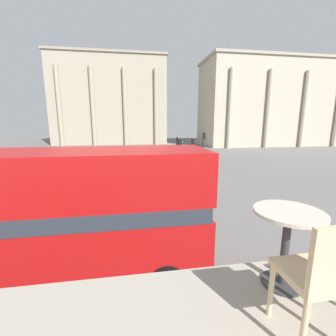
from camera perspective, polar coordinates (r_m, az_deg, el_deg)
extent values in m
cylinder|color=black|center=(9.17, -2.77, -17.81)|extent=(1.07, 0.22, 1.07)
cylinder|color=black|center=(7.18, -0.37, -27.13)|extent=(1.07, 0.22, 1.07)
cube|color=#B71414|center=(8.28, -31.69, -16.29)|extent=(10.79, 2.41, 1.71)
cube|color=#2D3842|center=(7.87, -32.51, -9.23)|extent=(10.58, 2.43, 0.45)
cube|color=#B71414|center=(7.61, -33.30, -2.22)|extent=(10.79, 2.41, 1.53)
cylinder|color=#2D2D30|center=(2.61, 26.79, -24.56)|extent=(0.36, 0.36, 0.02)
cylinder|color=#2D2D30|center=(2.43, 27.56, -17.78)|extent=(0.07, 0.07, 0.68)
cylinder|color=beige|center=(2.28, 28.39, -9.91)|extent=(0.60, 0.60, 0.03)
cylinder|color=#D1B789|center=(2.13, 24.70, -26.37)|extent=(0.04, 0.04, 0.44)
cylinder|color=#D1B789|center=(2.31, 32.38, -23.85)|extent=(0.04, 0.04, 0.44)
cylinder|color=#D1B789|center=(1.93, 31.21, -31.64)|extent=(0.04, 0.04, 0.44)
cube|color=#D1B789|center=(1.98, 32.66, -21.76)|extent=(0.40, 0.40, 0.05)
cube|color=#A39984|center=(59.99, -14.19, 15.80)|extent=(26.17, 12.49, 19.96)
cube|color=gray|center=(61.69, -14.70, 25.30)|extent=(26.77, 13.09, 0.50)
cylinder|color=#A39984|center=(55.16, -25.95, 13.88)|extent=(0.90, 0.90, 16.96)
cylinder|color=#A39984|center=(53.65, -18.57, 14.52)|extent=(0.90, 0.90, 16.96)
cylinder|color=#A39984|center=(53.02, -10.86, 14.94)|extent=(0.90, 0.90, 16.96)
cylinder|color=#A39984|center=(53.31, -3.08, 15.10)|extent=(0.90, 0.90, 16.96)
cube|color=#B2A893|center=(57.98, 24.29, 14.35)|extent=(30.29, 11.45, 17.99)
cube|color=#A39984|center=(59.34, 25.08, 23.26)|extent=(30.89, 12.05, 0.50)
cylinder|color=#B2A893|center=(46.69, 15.53, 14.22)|extent=(0.90, 0.90, 15.29)
cylinder|color=#B2A893|center=(50.54, 24.12, 13.41)|extent=(0.90, 0.90, 15.29)
cylinder|color=#B2A893|center=(55.30, 31.33, 12.50)|extent=(0.90, 0.90, 15.29)
cylinder|color=black|center=(13.62, 2.27, -0.98)|extent=(0.12, 0.12, 4.19)
cube|color=black|center=(13.40, 3.08, 5.92)|extent=(0.20, 0.24, 0.70)
sphere|color=green|center=(13.41, 3.55, 6.57)|extent=(0.14, 0.14, 0.14)
cylinder|color=black|center=(19.54, 5.92, 2.09)|extent=(0.12, 0.12, 3.75)
cube|color=black|center=(19.41, 6.52, 6.26)|extent=(0.20, 0.24, 0.70)
sphere|color=green|center=(19.43, 6.84, 6.70)|extent=(0.14, 0.14, 0.14)
cylinder|color=black|center=(25.79, 8.77, 4.58)|extent=(0.12, 0.12, 4.02)
cube|color=black|center=(25.72, 9.26, 8.04)|extent=(0.20, 0.24, 0.70)
sphere|color=green|center=(25.74, 9.50, 8.37)|extent=(0.14, 0.14, 0.14)
cylinder|color=#282B33|center=(16.45, 0.54, -4.88)|extent=(0.14, 0.14, 0.80)
cylinder|color=#282B33|center=(16.48, 1.16, -4.85)|extent=(0.14, 0.14, 0.80)
cylinder|color=#B22323|center=(16.28, 0.86, -2.45)|extent=(0.32, 0.32, 0.63)
sphere|color=tan|center=(16.19, 0.86, -1.00)|extent=(0.22, 0.22, 0.22)
cylinder|color=#282B33|center=(35.34, 0.22, 3.94)|extent=(0.14, 0.14, 0.87)
cylinder|color=#282B33|center=(35.37, 0.51, 3.95)|extent=(0.14, 0.14, 0.87)
cylinder|color=black|center=(35.26, 0.36, 5.20)|extent=(0.32, 0.32, 0.69)
sphere|color=tan|center=(35.22, 0.37, 5.95)|extent=(0.24, 0.24, 0.24)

